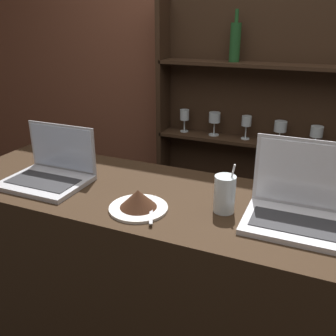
% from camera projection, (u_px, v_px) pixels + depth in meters
% --- Properties ---
extents(bar_counter, '(2.12, 0.56, 1.07)m').
position_uv_depth(bar_counter, '(205.00, 322.00, 1.51)').
color(bar_counter, black).
rests_on(bar_counter, ground_plane).
extents(back_wall, '(7.00, 0.06, 2.70)m').
position_uv_depth(back_wall, '(271.00, 78.00, 2.20)').
color(back_wall, brown).
rests_on(back_wall, ground_plane).
extents(back_shelf, '(1.51, 0.18, 1.80)m').
position_uv_depth(back_shelf, '(279.00, 151.00, 2.26)').
color(back_shelf, '#332114').
rests_on(back_shelf, ground_plane).
extents(laptop_near, '(0.32, 0.25, 0.21)m').
position_uv_depth(laptop_near, '(51.00, 171.00, 1.49)').
color(laptop_near, '#ADADB2').
rests_on(laptop_near, bar_counter).
extents(laptop_far, '(0.34, 0.23, 0.26)m').
position_uv_depth(laptop_far, '(302.00, 206.00, 1.18)').
color(laptop_far, silver).
rests_on(laptop_far, bar_counter).
extents(cake_plate, '(0.20, 0.20, 0.07)m').
position_uv_depth(cake_plate, '(138.00, 201.00, 1.27)').
color(cake_plate, silver).
rests_on(cake_plate, bar_counter).
extents(water_glass, '(0.07, 0.07, 0.17)m').
position_uv_depth(water_glass, '(225.00, 194.00, 1.24)').
color(water_glass, silver).
rests_on(water_glass, bar_counter).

